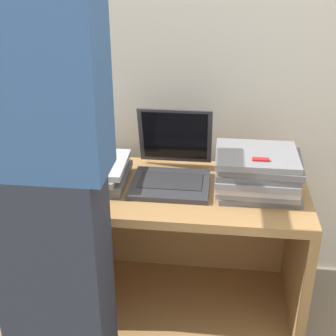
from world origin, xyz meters
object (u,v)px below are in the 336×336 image
(laptop_stack_right, at_px, (257,172))
(person, at_px, (41,156))
(laptop_open, at_px, (172,168))
(laptop_stack_left, at_px, (87,172))

(laptop_stack_right, distance_m, person, 0.83)
(laptop_open, height_order, person, person)
(laptop_stack_left, relative_size, laptop_stack_right, 1.01)
(laptop_stack_right, bearing_deg, laptop_open, 170.45)
(laptop_open, height_order, laptop_stack_right, laptop_open)
(laptop_open, distance_m, person, 0.66)
(laptop_stack_right, bearing_deg, laptop_stack_left, -179.91)
(laptop_stack_left, bearing_deg, person, -88.86)
(laptop_open, bearing_deg, laptop_stack_right, -9.55)
(laptop_stack_right, xyz_separation_m, person, (-0.66, -0.45, 0.23))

